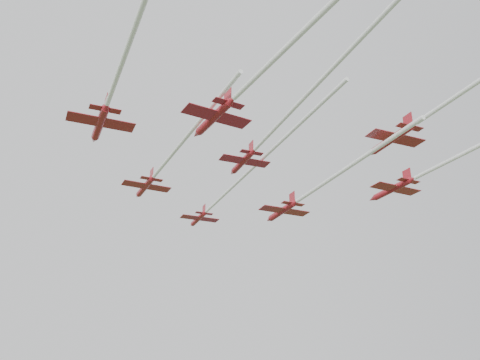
{
  "coord_description": "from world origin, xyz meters",
  "views": [
    {
      "loc": [
        -0.04,
        -87.96,
        16.37
      ],
      "look_at": [
        2.05,
        -1.59,
        53.19
      ],
      "focal_mm": 40.0,
      "sensor_mm": 36.0,
      "label": 1
    }
  ],
  "objects_px": {
    "jet_row2_right": "(305,196)",
    "jet_row3_right": "(446,162)",
    "jet_row4_right": "(466,90)",
    "jet_row3_left": "(111,94)",
    "jet_row4_left": "(253,80)",
    "jet_row3_mid": "(278,125)",
    "jet_row2_left": "(162,167)",
    "jet_lead": "(228,191)"
  },
  "relations": [
    {
      "from": "jet_lead",
      "to": "jet_row3_right",
      "type": "height_order",
      "value": "jet_row3_right"
    },
    {
      "from": "jet_row3_right",
      "to": "jet_row4_right",
      "type": "height_order",
      "value": "jet_row4_right"
    },
    {
      "from": "jet_row4_left",
      "to": "jet_row3_mid",
      "type": "bearing_deg",
      "value": 44.55
    },
    {
      "from": "jet_row3_left",
      "to": "jet_row4_left",
      "type": "height_order",
      "value": "jet_row3_left"
    },
    {
      "from": "jet_row2_right",
      "to": "jet_row3_mid",
      "type": "distance_m",
      "value": 25.46
    },
    {
      "from": "jet_row2_right",
      "to": "jet_row4_right",
      "type": "relative_size",
      "value": 0.78
    },
    {
      "from": "jet_row2_left",
      "to": "jet_row4_left",
      "type": "relative_size",
      "value": 0.98
    },
    {
      "from": "jet_row2_left",
      "to": "jet_row3_left",
      "type": "height_order",
      "value": "jet_row3_left"
    },
    {
      "from": "jet_row2_left",
      "to": "jet_row4_right",
      "type": "relative_size",
      "value": 0.74
    },
    {
      "from": "jet_lead",
      "to": "jet_row2_left",
      "type": "relative_size",
      "value": 1.4
    },
    {
      "from": "jet_row3_mid",
      "to": "jet_row4_left",
      "type": "relative_size",
      "value": 1.17
    },
    {
      "from": "jet_lead",
      "to": "jet_row3_left",
      "type": "height_order",
      "value": "jet_row3_left"
    },
    {
      "from": "jet_row3_left",
      "to": "jet_row4_left",
      "type": "bearing_deg",
      "value": -44.74
    },
    {
      "from": "jet_row3_right",
      "to": "jet_row2_right",
      "type": "bearing_deg",
      "value": 125.69
    },
    {
      "from": "jet_lead",
      "to": "jet_row3_mid",
      "type": "height_order",
      "value": "jet_lead"
    },
    {
      "from": "jet_row2_left",
      "to": "jet_row3_right",
      "type": "distance_m",
      "value": 46.22
    },
    {
      "from": "jet_row3_right",
      "to": "jet_row3_left",
      "type": "bearing_deg",
      "value": 174.31
    },
    {
      "from": "jet_lead",
      "to": "jet_row4_left",
      "type": "relative_size",
      "value": 1.37
    },
    {
      "from": "jet_lead",
      "to": "jet_row3_right",
      "type": "relative_size",
      "value": 1.12
    },
    {
      "from": "jet_row2_left",
      "to": "jet_row2_right",
      "type": "bearing_deg",
      "value": -1.31
    },
    {
      "from": "jet_row2_left",
      "to": "jet_row3_right",
      "type": "relative_size",
      "value": 0.8
    },
    {
      "from": "jet_row3_left",
      "to": "jet_row3_right",
      "type": "bearing_deg",
      "value": -2.43
    },
    {
      "from": "jet_row3_left",
      "to": "jet_row3_mid",
      "type": "xyz_separation_m",
      "value": [
        22.37,
        5.17,
        -1.45
      ]
    },
    {
      "from": "jet_row2_left",
      "to": "jet_row4_right",
      "type": "bearing_deg",
      "value": -53.1
    },
    {
      "from": "jet_lead",
      "to": "jet_row4_right",
      "type": "height_order",
      "value": "jet_row4_right"
    },
    {
      "from": "jet_row3_left",
      "to": "jet_row3_mid",
      "type": "distance_m",
      "value": 23.01
    },
    {
      "from": "jet_row3_left",
      "to": "jet_row3_right",
      "type": "xyz_separation_m",
      "value": [
        50.88,
        17.41,
        -1.12
      ]
    },
    {
      "from": "jet_row4_left",
      "to": "jet_row2_left",
      "type": "bearing_deg",
      "value": 88.77
    },
    {
      "from": "jet_row3_mid",
      "to": "jet_row3_right",
      "type": "height_order",
      "value": "jet_row3_right"
    },
    {
      "from": "jet_row2_right",
      "to": "jet_row4_left",
      "type": "xyz_separation_m",
      "value": [
        -11.32,
        -37.48,
        -0.4
      ]
    },
    {
      "from": "jet_row3_mid",
      "to": "jet_row3_right",
      "type": "bearing_deg",
      "value": 2.85
    },
    {
      "from": "jet_row4_right",
      "to": "jet_lead",
      "type": "bearing_deg",
      "value": 108.93
    },
    {
      "from": "jet_row2_right",
      "to": "jet_row3_mid",
      "type": "height_order",
      "value": "jet_row3_mid"
    },
    {
      "from": "jet_row2_left",
      "to": "jet_row4_right",
      "type": "height_order",
      "value": "jet_row4_right"
    },
    {
      "from": "jet_row4_right",
      "to": "jet_row2_right",
      "type": "bearing_deg",
      "value": 93.88
    },
    {
      "from": "jet_row2_left",
      "to": "jet_lead",
      "type": "bearing_deg",
      "value": 24.71
    },
    {
      "from": "jet_row3_left",
      "to": "jet_row3_right",
      "type": "height_order",
      "value": "jet_row3_left"
    },
    {
      "from": "jet_row3_mid",
      "to": "jet_row4_left",
      "type": "xyz_separation_m",
      "value": [
        -4.14,
        -13.07,
        -1.32
      ]
    },
    {
      "from": "jet_row2_left",
      "to": "jet_row2_right",
      "type": "xyz_separation_m",
      "value": [
        24.86,
        10.48,
        -0.73
      ]
    },
    {
      "from": "jet_row2_left",
      "to": "jet_row4_left",
      "type": "distance_m",
      "value": 30.22
    },
    {
      "from": "jet_row3_right",
      "to": "jet_row2_left",
      "type": "bearing_deg",
      "value": 153.32
    },
    {
      "from": "jet_row2_right",
      "to": "jet_row3_right",
      "type": "xyz_separation_m",
      "value": [
        21.32,
        -12.17,
        1.25
      ]
    }
  ]
}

